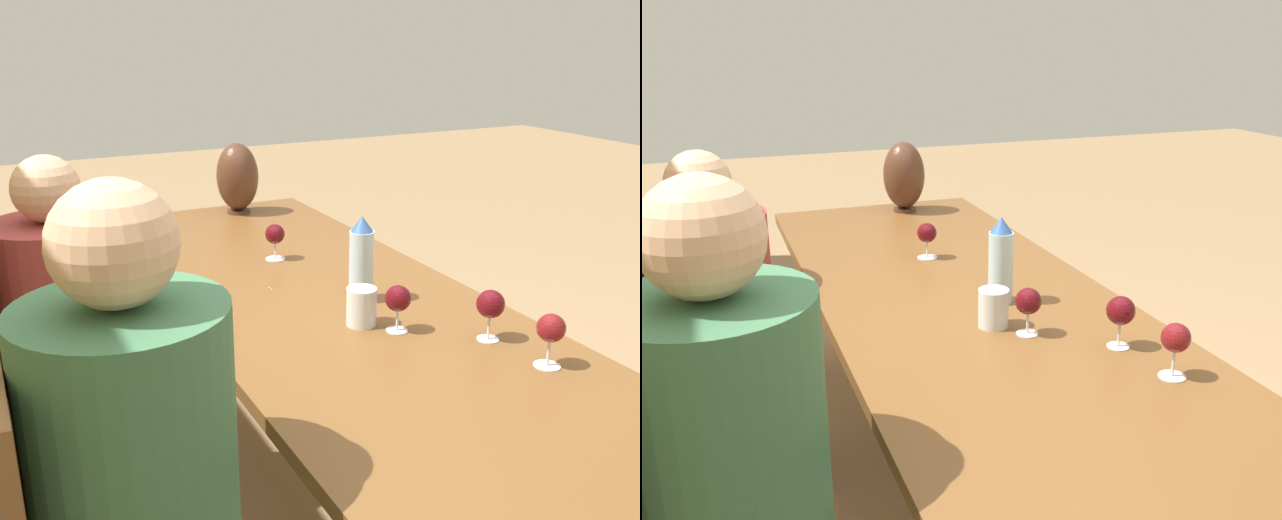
# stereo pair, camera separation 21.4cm
# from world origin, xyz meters

# --- Properties ---
(ground_plane) EXTENTS (14.00, 14.00, 0.00)m
(ground_plane) POSITION_xyz_m (0.00, 0.00, 0.00)
(ground_plane) COLOR #937551
(dining_table) EXTENTS (2.56, 0.86, 0.74)m
(dining_table) POSITION_xyz_m (0.00, 0.00, 0.67)
(dining_table) COLOR brown
(dining_table) RESTS_ON ground_plane
(water_bottle) EXTENTS (0.07, 0.07, 0.26)m
(water_bottle) POSITION_xyz_m (0.01, -0.08, 0.86)
(water_bottle) COLOR silver
(water_bottle) RESTS_ON dining_table
(water_tumbler) EXTENTS (0.08, 0.08, 0.10)m
(water_tumbler) POSITION_xyz_m (-0.15, 0.01, 0.79)
(water_tumbler) COLOR silver
(water_tumbler) RESTS_ON dining_table
(vase) EXTENTS (0.18, 0.18, 0.30)m
(vase) POSITION_xyz_m (1.13, -0.11, 0.90)
(vase) COLOR #4C2D1E
(vase) RESTS_ON dining_table
(wine_glass_0) EXTENTS (0.07, 0.07, 0.13)m
(wine_glass_0) POSITION_xyz_m (-0.23, -0.05, 0.83)
(wine_glass_0) COLOR silver
(wine_glass_0) RESTS_ON dining_table
(wine_glass_1) EXTENTS (0.07, 0.07, 0.14)m
(wine_glass_1) POSITION_xyz_m (-0.38, -0.23, 0.84)
(wine_glass_1) COLOR silver
(wine_glass_1) RESTS_ON dining_table
(wine_glass_2) EXTENTS (0.07, 0.07, 0.12)m
(wine_glass_2) POSITION_xyz_m (0.47, 0.00, 0.83)
(wine_glass_2) COLOR silver
(wine_glass_2) RESTS_ON dining_table
(wine_glass_3) EXTENTS (0.07, 0.07, 0.13)m
(wine_glass_3) POSITION_xyz_m (-0.56, -0.26, 0.84)
(wine_glass_3) COLOR silver
(wine_glass_3) RESTS_ON dining_table
(chair_far) EXTENTS (0.44, 0.44, 1.01)m
(chair_far) POSITION_xyz_m (0.44, 0.80, 0.53)
(chair_far) COLOR brown
(chair_far) RESTS_ON ground_plane
(person_near) EXTENTS (0.37, 0.37, 1.29)m
(person_near) POSITION_xyz_m (-0.58, 0.70, 0.69)
(person_near) COLOR #2D2D38
(person_near) RESTS_ON ground_plane
(person_far) EXTENTS (0.38, 0.38, 1.17)m
(person_far) POSITION_xyz_m (0.44, 0.70, 0.62)
(person_far) COLOR #2D2D38
(person_far) RESTS_ON ground_plane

